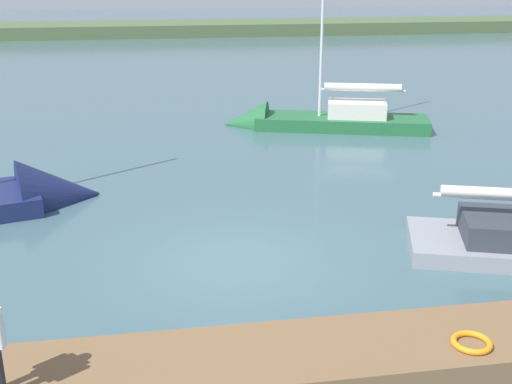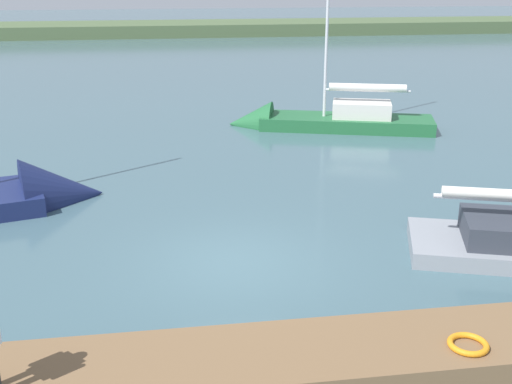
% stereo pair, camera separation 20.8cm
% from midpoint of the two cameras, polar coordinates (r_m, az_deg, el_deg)
% --- Properties ---
extents(ground_plane, '(200.00, 200.00, 0.00)m').
position_cam_midpoint_polar(ground_plane, '(14.61, -1.43, -6.22)').
color(ground_plane, '#42606B').
extents(far_shoreline, '(180.00, 8.00, 2.40)m').
position_cam_midpoint_polar(far_shoreline, '(67.50, -7.36, 13.75)').
color(far_shoreline, '#4C603D').
rests_on(far_shoreline, ground_plane).
extents(dock_pier, '(19.32, 1.82, 0.55)m').
position_cam_midpoint_polar(dock_pier, '(10.61, 1.72, -15.25)').
color(dock_pier, brown).
rests_on(dock_pier, ground_plane).
extents(life_ring_buoy, '(0.66, 0.66, 0.10)m').
position_cam_midpoint_polar(life_ring_buoy, '(11.08, 18.92, -12.74)').
color(life_ring_buoy, orange).
rests_on(life_ring_buoy, dock_pier).
extents(sailboat_outer_mooring, '(8.68, 4.34, 10.84)m').
position_cam_midpoint_polar(sailboat_outer_mooring, '(26.96, 5.67, 6.07)').
color(sailboat_outer_mooring, '#236638').
rests_on(sailboat_outer_mooring, ground_plane).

